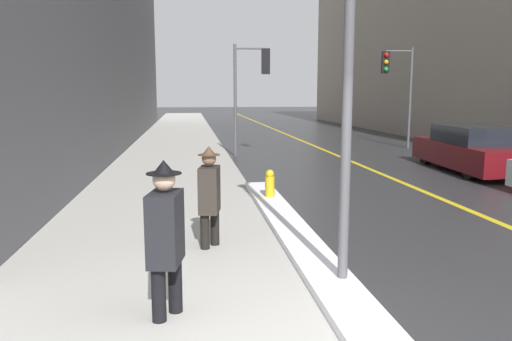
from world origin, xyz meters
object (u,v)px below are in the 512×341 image
object	(u,v)px
pedestrian_in_fedora	(166,233)
fire_hydrant	(270,186)
traffic_light_near	(254,76)
pedestrian_trailing	(209,193)
traffic_light_far	(396,76)
parked_car_maroon	(472,150)

from	to	relation	value
pedestrian_in_fedora	fire_hydrant	world-z (taller)	pedestrian_in_fedora
traffic_light_near	pedestrian_trailing	xyz separation A→B (m)	(-2.07, -10.81, -2.07)
pedestrian_trailing	traffic_light_near	bearing A→B (deg)	179.48
traffic_light_near	pedestrian_in_fedora	distance (m)	13.53
traffic_light_far	parked_car_maroon	world-z (taller)	traffic_light_far
parked_car_maroon	fire_hydrant	distance (m)	7.49
pedestrian_in_fedora	parked_car_maroon	xyz separation A→B (m)	(8.58, 8.77, -0.26)
pedestrian_trailing	fire_hydrant	distance (m)	3.35
traffic_light_near	pedestrian_trailing	distance (m)	11.20
traffic_light_far	pedestrian_in_fedora	world-z (taller)	traffic_light_far
pedestrian_trailing	fire_hydrant	size ratio (longest dim) A/B	2.19
parked_car_maroon	pedestrian_trailing	bearing A→B (deg)	132.80
pedestrian_trailing	fire_hydrant	xyz separation A→B (m)	(1.40, 3.01, -0.49)
traffic_light_far	parked_car_maroon	size ratio (longest dim) A/B	0.85
traffic_light_far	fire_hydrant	world-z (taller)	traffic_light_far
traffic_light_far	fire_hydrant	bearing A→B (deg)	60.93
parked_car_maroon	fire_hydrant	size ratio (longest dim) A/B	6.99
pedestrian_in_fedora	pedestrian_trailing	world-z (taller)	pedestrian_in_fedora
pedestrian_in_fedora	parked_car_maroon	bearing A→B (deg)	145.94
pedestrian_trailing	parked_car_maroon	xyz separation A→B (m)	(8.04, 6.45, -0.20)
fire_hydrant	pedestrian_trailing	bearing A→B (deg)	-114.97
traffic_light_far	pedestrian_trailing	bearing A→B (deg)	63.13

